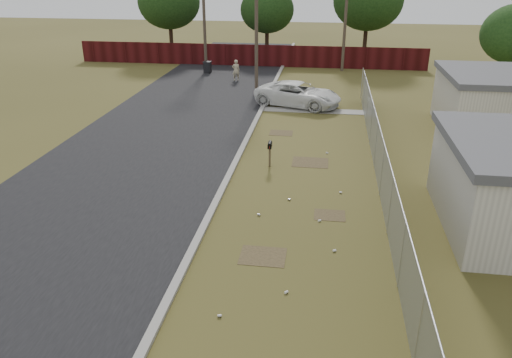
% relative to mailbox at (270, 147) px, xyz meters
% --- Properties ---
extents(ground, '(120.00, 120.00, 0.00)m').
position_rel_mailbox_xyz_m(ground, '(1.45, -2.28, -0.90)').
color(ground, brown).
rests_on(ground, ground).
extents(street, '(15.10, 60.00, 0.12)m').
position_rel_mailbox_xyz_m(street, '(-5.30, 5.77, -0.88)').
color(street, black).
rests_on(street, ground).
extents(chainlink_fence, '(0.10, 27.06, 2.02)m').
position_rel_mailbox_xyz_m(chainlink_fence, '(4.57, -1.26, -0.10)').
color(chainlink_fence, '#97999F').
rests_on(chainlink_fence, ground).
extents(privacy_fence, '(30.00, 0.12, 1.80)m').
position_rel_mailbox_xyz_m(privacy_fence, '(-4.55, 22.72, 0.00)').
color(privacy_fence, '#420E0F').
rests_on(privacy_fence, ground).
extents(utility_poles, '(12.60, 8.24, 9.00)m').
position_rel_mailbox_xyz_m(utility_poles, '(-2.21, 18.38, 3.80)').
color(utility_poles, brown).
rests_on(utility_poles, ground).
extents(horizon_trees, '(33.32, 31.94, 7.78)m').
position_rel_mailbox_xyz_m(horizon_trees, '(2.29, 21.27, 3.73)').
color(horizon_trees, '#362318').
rests_on(horizon_trees, ground).
extents(mailbox, '(0.18, 0.49, 1.13)m').
position_rel_mailbox_xyz_m(mailbox, '(0.00, 0.00, 0.00)').
color(mailbox, brown).
rests_on(mailbox, ground).
extents(pickup_truck, '(5.79, 3.96, 1.47)m').
position_rel_mailbox_xyz_m(pickup_truck, '(0.57, 10.25, -0.16)').
color(pickup_truck, white).
rests_on(pickup_truck, ground).
extents(pedestrian, '(0.66, 0.54, 1.57)m').
position_rel_mailbox_xyz_m(pedestrian, '(-4.54, 16.81, -0.11)').
color(pedestrian, tan).
rests_on(pedestrian, ground).
extents(trash_bin, '(0.62, 0.68, 0.91)m').
position_rel_mailbox_xyz_m(trash_bin, '(-7.33, 19.31, -0.43)').
color(trash_bin, black).
rests_on(trash_bin, ground).
extents(scattered_litter, '(3.23, 12.31, 0.07)m').
position_rel_mailbox_xyz_m(scattered_litter, '(1.68, -4.90, -0.86)').
color(scattered_litter, silver).
rests_on(scattered_litter, ground).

